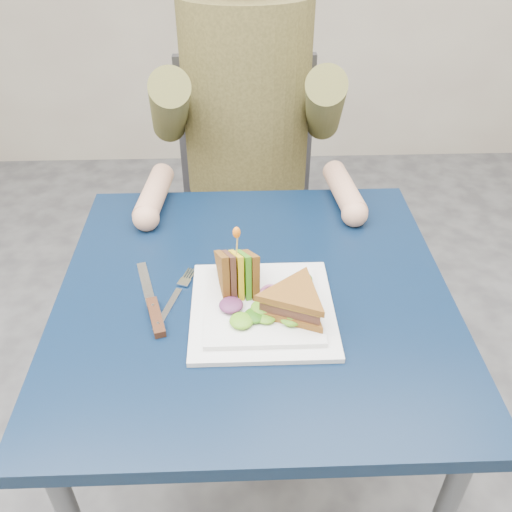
{
  "coord_description": "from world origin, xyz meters",
  "views": [
    {
      "loc": [
        -0.03,
        -0.79,
        1.41
      ],
      "look_at": [
        0.0,
        -0.01,
        0.82
      ],
      "focal_mm": 38.0,
      "sensor_mm": 36.0,
      "label": 1
    }
  ],
  "objects_px": {
    "table": "(254,320)",
    "knife": "(154,310)",
    "chair": "(247,190)",
    "sandwich_upright": "(238,274)",
    "plate": "(262,308)",
    "fork": "(174,299)",
    "sandwich_flat": "(295,301)",
    "diner": "(246,86)"
  },
  "relations": [
    {
      "from": "plate",
      "to": "fork",
      "type": "distance_m",
      "value": 0.17
    },
    {
      "from": "table",
      "to": "fork",
      "type": "height_order",
      "value": "fork"
    },
    {
      "from": "table",
      "to": "knife",
      "type": "distance_m",
      "value": 0.21
    },
    {
      "from": "chair",
      "to": "plate",
      "type": "xyz_separation_m",
      "value": [
        0.01,
        -0.77,
        0.2
      ]
    },
    {
      "from": "fork",
      "to": "table",
      "type": "bearing_deg",
      "value": 8.84
    },
    {
      "from": "table",
      "to": "diner",
      "type": "relative_size",
      "value": 1.01
    },
    {
      "from": "plate",
      "to": "sandwich_flat",
      "type": "xyz_separation_m",
      "value": [
        0.05,
        -0.02,
        0.04
      ]
    },
    {
      "from": "diner",
      "to": "sandwich_flat",
      "type": "bearing_deg",
      "value": -84.31
    },
    {
      "from": "plate",
      "to": "fork",
      "type": "bearing_deg",
      "value": 167.38
    },
    {
      "from": "sandwich_flat",
      "to": "sandwich_upright",
      "type": "height_order",
      "value": "sandwich_upright"
    },
    {
      "from": "table",
      "to": "sandwich_flat",
      "type": "xyz_separation_m",
      "value": [
        0.07,
        -0.09,
        0.12
      ]
    },
    {
      "from": "chair",
      "to": "knife",
      "type": "xyz_separation_m",
      "value": [
        -0.19,
        -0.77,
        0.2
      ]
    },
    {
      "from": "diner",
      "to": "knife",
      "type": "height_order",
      "value": "diner"
    },
    {
      "from": "chair",
      "to": "sandwich_upright",
      "type": "height_order",
      "value": "chair"
    },
    {
      "from": "sandwich_flat",
      "to": "sandwich_upright",
      "type": "bearing_deg",
      "value": 144.72
    },
    {
      "from": "sandwich_upright",
      "to": "knife",
      "type": "distance_m",
      "value": 0.17
    },
    {
      "from": "diner",
      "to": "sandwich_flat",
      "type": "distance_m",
      "value": 0.7
    },
    {
      "from": "diner",
      "to": "knife",
      "type": "distance_m",
      "value": 0.7
    },
    {
      "from": "diner",
      "to": "fork",
      "type": "bearing_deg",
      "value": -103.77
    },
    {
      "from": "sandwich_upright",
      "to": "sandwich_flat",
      "type": "bearing_deg",
      "value": -35.28
    },
    {
      "from": "chair",
      "to": "diner",
      "type": "relative_size",
      "value": 1.25
    },
    {
      "from": "table",
      "to": "knife",
      "type": "height_order",
      "value": "knife"
    },
    {
      "from": "chair",
      "to": "fork",
      "type": "relative_size",
      "value": 5.32
    },
    {
      "from": "chair",
      "to": "knife",
      "type": "height_order",
      "value": "chair"
    },
    {
      "from": "diner",
      "to": "sandwich_upright",
      "type": "xyz_separation_m",
      "value": [
        -0.03,
        -0.61,
        -0.13
      ]
    },
    {
      "from": "plate",
      "to": "knife",
      "type": "height_order",
      "value": "plate"
    },
    {
      "from": "plate",
      "to": "fork",
      "type": "height_order",
      "value": "plate"
    },
    {
      "from": "chair",
      "to": "sandwich_upright",
      "type": "bearing_deg",
      "value": -92.45
    },
    {
      "from": "plate",
      "to": "sandwich_flat",
      "type": "bearing_deg",
      "value": -24.44
    },
    {
      "from": "diner",
      "to": "plate",
      "type": "xyz_separation_m",
      "value": [
        0.01,
        -0.66,
        -0.18
      ]
    },
    {
      "from": "table",
      "to": "diner",
      "type": "bearing_deg",
      "value": 90.0
    },
    {
      "from": "sandwich_upright",
      "to": "fork",
      "type": "relative_size",
      "value": 0.87
    },
    {
      "from": "chair",
      "to": "sandwich_flat",
      "type": "xyz_separation_m",
      "value": [
        0.07,
        -0.79,
        0.23
      ]
    },
    {
      "from": "chair",
      "to": "plate",
      "type": "distance_m",
      "value": 0.79
    },
    {
      "from": "table",
      "to": "chair",
      "type": "distance_m",
      "value": 0.72
    },
    {
      "from": "sandwich_flat",
      "to": "fork",
      "type": "bearing_deg",
      "value": 164.28
    },
    {
      "from": "chair",
      "to": "diner",
      "type": "xyz_separation_m",
      "value": [
        -0.0,
        -0.11,
        0.37
      ]
    },
    {
      "from": "table",
      "to": "knife",
      "type": "relative_size",
      "value": 3.45
    },
    {
      "from": "sandwich_upright",
      "to": "knife",
      "type": "xyz_separation_m",
      "value": [
        -0.15,
        -0.04,
        -0.05
      ]
    },
    {
      "from": "chair",
      "to": "sandwich_upright",
      "type": "xyz_separation_m",
      "value": [
        -0.03,
        -0.72,
        0.24
      ]
    },
    {
      "from": "chair",
      "to": "fork",
      "type": "distance_m",
      "value": 0.77
    },
    {
      "from": "table",
      "to": "chair",
      "type": "xyz_separation_m",
      "value": [
        0.0,
        0.71,
        -0.11
      ]
    }
  ]
}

